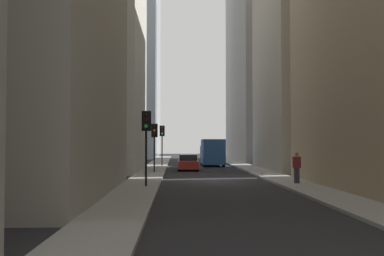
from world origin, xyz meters
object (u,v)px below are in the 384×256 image
Objects in this scene: delivery_truck at (212,152)px; traffic_light_midblock at (154,136)px; traffic_light_far_junction at (162,136)px; discarded_bottle at (263,174)px; sedan_red at (188,163)px; pedestrian at (297,166)px; traffic_light_foreground at (146,131)px.

traffic_light_midblock is at bearing 153.75° from delivery_truck.
discarded_bottle is (-13.44, -7.65, -2.92)m from traffic_light_far_junction.
delivery_truck is at bearing -21.16° from sedan_red.
delivery_truck is 1.50× the size of sedan_red.
traffic_light_midblock is 13.31m from pedestrian.
traffic_light_midblock is (-4.20, 2.84, 2.33)m from sedan_red.
delivery_truck is 7.80m from sedan_red.
pedestrian reaches higher than discarded_bottle.
sedan_red is at bearing 22.92° from pedestrian.
traffic_light_far_junction is at bearing 26.49° from sedan_red.
pedestrian is (-19.11, -8.46, -2.04)m from traffic_light_far_junction.
sedan_red is at bearing -153.51° from traffic_light_far_junction.
pedestrian is 5.80m from discarded_bottle.
sedan_red is at bearing 31.48° from discarded_bottle.
discarded_bottle is at bearing -117.63° from traffic_light_midblock.
traffic_light_foreground is 20.43m from traffic_light_far_junction.
traffic_light_far_junction reaches higher than sedan_red.
sedan_red is 15.25m from pedestrian.
discarded_bottle is at bearing 8.14° from pedestrian.
traffic_light_midblock reaches higher than pedestrian.
traffic_light_foreground reaches higher than traffic_light_midblock.
traffic_light_midblock is 14.40× the size of discarded_bottle.
delivery_truck is 21.50m from pedestrian.
pedestrian is 6.67× the size of discarded_bottle.
pedestrian is (-14.04, -5.93, 0.46)m from sedan_red.
delivery_truck reaches higher than pedestrian.
discarded_bottle is at bearing -48.24° from traffic_light_foreground.
sedan_red is at bearing -9.98° from traffic_light_foreground.
traffic_light_far_junction reaches higher than delivery_truck.
traffic_light_foreground is 10.88m from discarded_bottle.
delivery_truck is 23.31m from traffic_light_foreground.
traffic_light_midblock is at bearing 145.95° from sedan_red.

